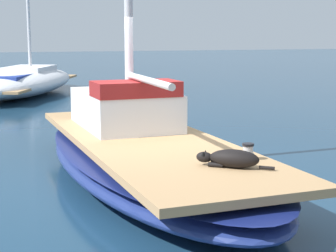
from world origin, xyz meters
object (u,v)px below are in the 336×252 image
dog_black (231,159)px  sailboat_main (148,159)px  moored_boat_far_astern (24,81)px  deck_winch (248,152)px

dog_black → sailboat_main: bearing=101.6°
dog_black → moored_boat_far_astern: size_ratio=0.10×
sailboat_main → deck_winch: size_ratio=35.00×
sailboat_main → moored_boat_far_astern: size_ratio=0.88×
dog_black → deck_winch: 0.49m
deck_winch → moored_boat_far_astern: size_ratio=0.03×
sailboat_main → deck_winch: bearing=-65.7°
sailboat_main → dog_black: dog_black is taller
sailboat_main → dog_black: (0.43, -2.09, 0.43)m
sailboat_main → dog_black: 2.18m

